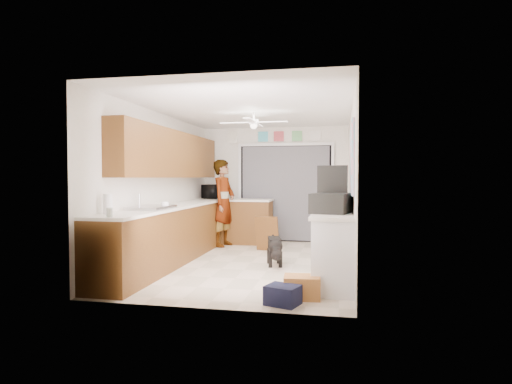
{
  "coord_description": "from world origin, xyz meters",
  "views": [
    {
      "loc": [
        1.43,
        -6.84,
        1.41
      ],
      "look_at": [
        0.0,
        0.4,
        1.15
      ],
      "focal_mm": 30.0,
      "sensor_mm": 36.0,
      "label": 1
    }
  ],
  "objects_px": {
    "cup": "(165,205)",
    "paper_towel_roll": "(108,204)",
    "man": "(224,203)",
    "microwave": "(215,191)",
    "suitcase": "(332,203)",
    "navy_crate": "(283,295)",
    "cardboard_box": "(302,287)",
    "dog": "(275,250)"
  },
  "relations": [
    {
      "from": "microwave",
      "to": "paper_towel_roll",
      "type": "xyz_separation_m",
      "value": [
        -0.2,
        -4.08,
        -0.03
      ]
    },
    {
      "from": "cardboard_box",
      "to": "man",
      "type": "distance_m",
      "value": 4.02
    },
    {
      "from": "suitcase",
      "to": "cardboard_box",
      "type": "xyz_separation_m",
      "value": [
        -0.32,
        -0.73,
        -0.94
      ]
    },
    {
      "from": "paper_towel_roll",
      "to": "cardboard_box",
      "type": "xyz_separation_m",
      "value": [
        2.46,
        0.0,
        -0.94
      ]
    },
    {
      "from": "microwave",
      "to": "dog",
      "type": "relative_size",
      "value": 0.87
    },
    {
      "from": "paper_towel_roll",
      "to": "cardboard_box",
      "type": "bearing_deg",
      "value": 0.1
    },
    {
      "from": "paper_towel_roll",
      "to": "man",
      "type": "height_order",
      "value": "man"
    },
    {
      "from": "cup",
      "to": "paper_towel_roll",
      "type": "distance_m",
      "value": 1.16
    },
    {
      "from": "cup",
      "to": "dog",
      "type": "relative_size",
      "value": 0.19
    },
    {
      "from": "cup",
      "to": "paper_towel_roll",
      "type": "height_order",
      "value": "paper_towel_roll"
    },
    {
      "from": "navy_crate",
      "to": "dog",
      "type": "distance_m",
      "value": 2.1
    },
    {
      "from": "suitcase",
      "to": "cup",
      "type": "bearing_deg",
      "value": -174.98
    },
    {
      "from": "cup",
      "to": "paper_towel_roll",
      "type": "relative_size",
      "value": 0.48
    },
    {
      "from": "man",
      "to": "cup",
      "type": "bearing_deg",
      "value": -175.39
    },
    {
      "from": "microwave",
      "to": "man",
      "type": "height_order",
      "value": "man"
    },
    {
      "from": "navy_crate",
      "to": "dog",
      "type": "xyz_separation_m",
      "value": [
        -0.41,
        2.05,
        0.14
      ]
    },
    {
      "from": "microwave",
      "to": "dog",
      "type": "distance_m",
      "value": 2.97
    },
    {
      "from": "microwave",
      "to": "navy_crate",
      "type": "height_order",
      "value": "microwave"
    },
    {
      "from": "navy_crate",
      "to": "paper_towel_roll",
      "type": "bearing_deg",
      "value": 172.78
    },
    {
      "from": "microwave",
      "to": "dog",
      "type": "xyz_separation_m",
      "value": [
        1.66,
        -2.31,
        -0.84
      ]
    },
    {
      "from": "microwave",
      "to": "cardboard_box",
      "type": "bearing_deg",
      "value": -135.3
    },
    {
      "from": "suitcase",
      "to": "navy_crate",
      "type": "distance_m",
      "value": 1.49
    },
    {
      "from": "paper_towel_roll",
      "to": "cup",
      "type": "bearing_deg",
      "value": 75.52
    },
    {
      "from": "paper_towel_roll",
      "to": "suitcase",
      "type": "height_order",
      "value": "same"
    },
    {
      "from": "suitcase",
      "to": "dog",
      "type": "height_order",
      "value": "suitcase"
    },
    {
      "from": "man",
      "to": "microwave",
      "type": "bearing_deg",
      "value": 40.96
    },
    {
      "from": "cup",
      "to": "navy_crate",
      "type": "distance_m",
      "value": 2.59
    },
    {
      "from": "microwave",
      "to": "cup",
      "type": "distance_m",
      "value": 2.96
    },
    {
      "from": "cardboard_box",
      "to": "man",
      "type": "xyz_separation_m",
      "value": [
        -1.9,
        3.46,
        0.75
      ]
    },
    {
      "from": "microwave",
      "to": "dog",
      "type": "bearing_deg",
      "value": -128.54
    },
    {
      "from": "paper_towel_roll",
      "to": "cardboard_box",
      "type": "height_order",
      "value": "paper_towel_roll"
    },
    {
      "from": "cardboard_box",
      "to": "man",
      "type": "height_order",
      "value": "man"
    },
    {
      "from": "dog",
      "to": "cardboard_box",
      "type": "bearing_deg",
      "value": -85.11
    },
    {
      "from": "dog",
      "to": "man",
      "type": "bearing_deg",
      "value": 113.98
    },
    {
      "from": "cardboard_box",
      "to": "navy_crate",
      "type": "xyz_separation_m",
      "value": [
        -0.19,
        -0.29,
        -0.02
      ]
    },
    {
      "from": "paper_towel_roll",
      "to": "man",
      "type": "distance_m",
      "value": 3.51
    },
    {
      "from": "paper_towel_roll",
      "to": "navy_crate",
      "type": "relative_size",
      "value": 0.73
    },
    {
      "from": "navy_crate",
      "to": "man",
      "type": "height_order",
      "value": "man"
    },
    {
      "from": "navy_crate",
      "to": "man",
      "type": "relative_size",
      "value": 0.2
    },
    {
      "from": "paper_towel_roll",
      "to": "microwave",
      "type": "bearing_deg",
      "value": 87.18
    },
    {
      "from": "microwave",
      "to": "cup",
      "type": "bearing_deg",
      "value": -162.54
    },
    {
      "from": "microwave",
      "to": "cup",
      "type": "height_order",
      "value": "microwave"
    }
  ]
}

